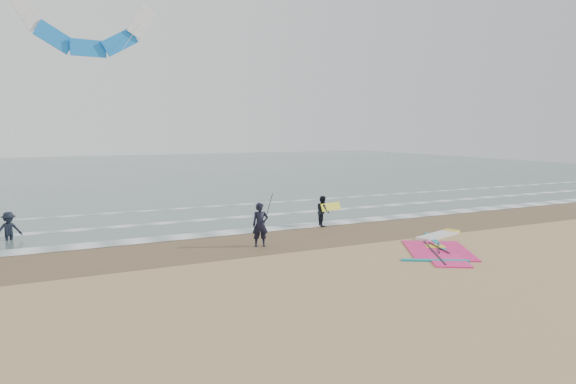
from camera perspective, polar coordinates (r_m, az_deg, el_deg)
name	(u,v)px	position (r m, az deg, el deg)	size (l,w,h in m)	color
ground	(367,271)	(17.92, 8.77, -8.64)	(120.00, 120.00, 0.00)	tan
sea_water	(130,171)	(63.08, -17.10, 2.24)	(120.00, 80.00, 0.02)	#47605E
wet_sand_band	(289,238)	(22.94, 0.12, -5.11)	(120.00, 5.00, 0.01)	brown
foam_waterline	(251,221)	(26.91, -4.09, -3.28)	(120.00, 9.15, 0.02)	white
windsurf_rig	(440,246)	(22.11, 16.50, -5.77)	(5.77, 5.46, 0.14)	white
person_standing	(260,225)	(21.11, -3.10, -3.66)	(0.66, 0.44, 1.82)	black
person_walking	(323,211)	(25.65, 3.89, -2.12)	(0.74, 0.58, 1.53)	black
person_wading	(8,222)	(25.26, -28.63, -2.99)	(1.05, 0.60, 1.62)	black
held_pole	(267,214)	(21.16, -2.36, -2.47)	(0.17, 0.86, 1.82)	black
carried_kiteboard	(331,207)	(25.74, 4.78, -1.64)	(1.30, 0.51, 0.39)	yellow
surf_kite	(87,33)	(29.03, -21.41, 16.17)	(7.42, 3.75, 10.41)	white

